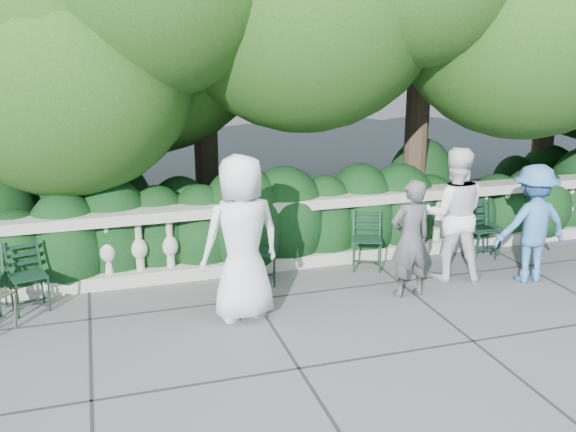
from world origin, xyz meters
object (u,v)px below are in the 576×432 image
object	(u,v)px
person_casual_man	(453,214)
chair_e	(485,261)
chair_c	(261,287)
chair_d	(487,257)
person_older_blue	(532,224)
chair_f	(367,273)
person_woman_grey	(410,239)
person_businessman	(242,238)
chair_weathered	(3,335)
chair_b	(35,315)

from	to	relation	value
person_casual_man	chair_e	bearing A→B (deg)	-133.69
chair_c	chair_d	distance (m)	3.53
person_older_blue	chair_f	bearing A→B (deg)	-21.66
person_woman_grey	person_older_blue	bearing A→B (deg)	176.35
person_businessman	person_older_blue	bearing A→B (deg)	169.93
chair_f	person_woman_grey	xyz separation A→B (m)	(0.19, -0.87, 0.76)
chair_e	person_businessman	distance (m)	4.03
chair_d	person_woman_grey	size ratio (longest dim) A/B	0.55
person_casual_man	chair_weathered	bearing A→B (deg)	21.85
chair_d	person_older_blue	distance (m)	1.23
chair_weathered	person_woman_grey	bearing A→B (deg)	-50.36
chair_e	chair_c	bearing A→B (deg)	177.94
chair_d	chair_e	bearing A→B (deg)	-129.72
person_businessman	chair_e	bearing A→B (deg)	-178.17
person_casual_man	person_older_blue	distance (m)	1.04
chair_weathered	person_casual_man	distance (m)	5.74
chair_e	chair_weathered	size ratio (longest dim) A/B	1.00
chair_c	chair_weathered	world-z (taller)	same
chair_b	person_casual_man	world-z (taller)	person_casual_man
chair_d	person_woman_grey	xyz separation A→B (m)	(-1.79, -0.92, 0.76)
chair_f	person_older_blue	size ratio (longest dim) A/B	0.53
chair_b	person_businessman	bearing A→B (deg)	-34.88
chair_d	person_businessman	world-z (taller)	person_businessman
chair_b	person_woman_grey	bearing A→B (deg)	-26.68
chair_b	chair_f	bearing A→B (deg)	-15.77
chair_weathered	chair_e	bearing A→B (deg)	-42.52
chair_f	person_casual_man	xyz separation A→B (m)	(1.01, -0.48, 0.90)
person_woman_grey	chair_f	bearing A→B (deg)	-80.96
person_businessman	person_woman_grey	size ratio (longest dim) A/B	1.28
chair_b	chair_d	distance (m)	6.33
chair_d	chair_f	world-z (taller)	same
person_businessman	person_older_blue	distance (m)	3.94
chair_e	person_woman_grey	distance (m)	1.99
chair_e	person_casual_man	bearing A→B (deg)	-156.74
chair_weathered	person_casual_man	xyz separation A→B (m)	(5.67, 0.09, 0.90)
chair_d	chair_e	size ratio (longest dim) A/B	1.00
chair_weathered	person_casual_man	world-z (taller)	person_casual_man
chair_d	person_older_blue	size ratio (longest dim) A/B	0.53
chair_d	chair_c	bearing A→B (deg)	-174.74
chair_d	person_casual_man	world-z (taller)	person_casual_man
chair_f	chair_weathered	bearing A→B (deg)	-152.08
chair_weathered	person_casual_man	bearing A→B (deg)	-45.89
chair_c	chair_d	xyz separation A→B (m)	(3.53, 0.14, 0.00)
chair_e	person_older_blue	size ratio (longest dim) A/B	0.53
person_older_blue	person_casual_man	bearing A→B (deg)	-20.71
chair_f	person_woman_grey	bearing A→B (deg)	-56.89
chair_b	chair_d	world-z (taller)	same
person_woman_grey	person_casual_man	xyz separation A→B (m)	(0.83, 0.39, 0.14)
person_businessman	person_casual_man	bearing A→B (deg)	177.62
chair_e	chair_weathered	xyz separation A→B (m)	(-6.50, -0.49, 0.00)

